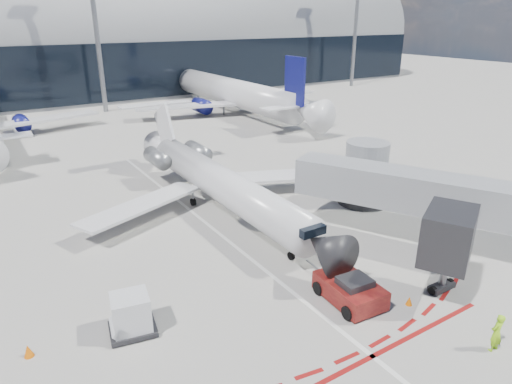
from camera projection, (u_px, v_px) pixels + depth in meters
ground at (237, 248)px, 28.45m from camera, size 260.00×260.00×0.00m
apron_centerline at (222, 236)px, 30.02m from camera, size 0.25×40.00×0.01m
apron_stop_bar at (373, 356)px, 19.39m from camera, size 14.00×0.25×0.01m
terminal_building at (42, 47)px, 76.53m from camera, size 150.00×24.15×24.00m
jet_bridge at (388, 188)px, 29.87m from camera, size 10.03×15.20×4.90m
light_mast_centre at (95, 23)px, 64.21m from camera, size 0.70×0.70×25.00m
light_mast_east at (356, 21)px, 89.16m from camera, size 0.70×0.70×25.00m
regional_jet at (216, 180)px, 33.74m from camera, size 21.08×26.00×6.51m
pushback_tug at (350, 290)px, 22.98m from camera, size 2.61×5.64×1.45m
ramp_worker at (497, 333)px, 19.45m from camera, size 0.67×0.45×1.81m
uld_container at (131, 315)px, 20.54m from camera, size 2.33×2.08×1.93m
safety_cone_left at (28, 351)px, 19.30m from camera, size 0.41×0.41×0.57m
safety_cone_right at (409, 301)px, 22.77m from camera, size 0.33×0.33×0.46m
bg_airliner_2 at (233, 73)px, 66.48m from camera, size 34.95×37.01×11.31m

